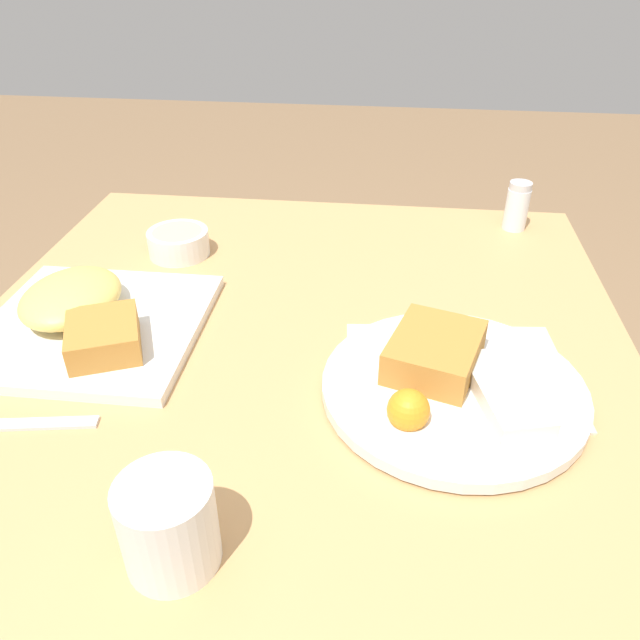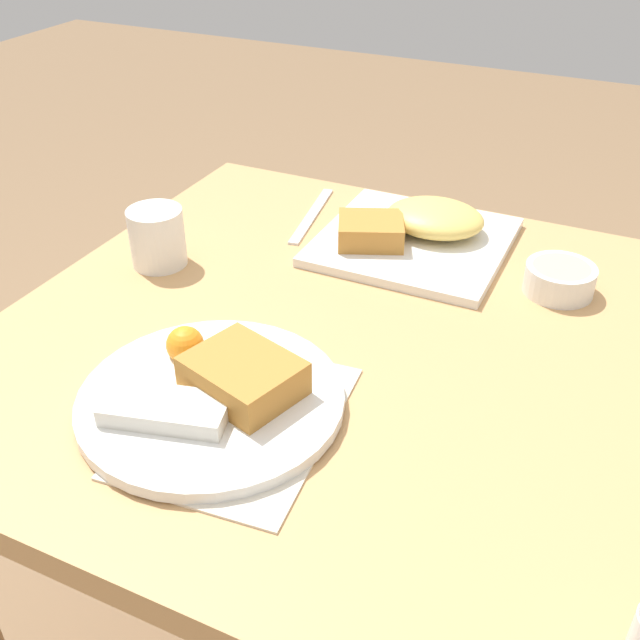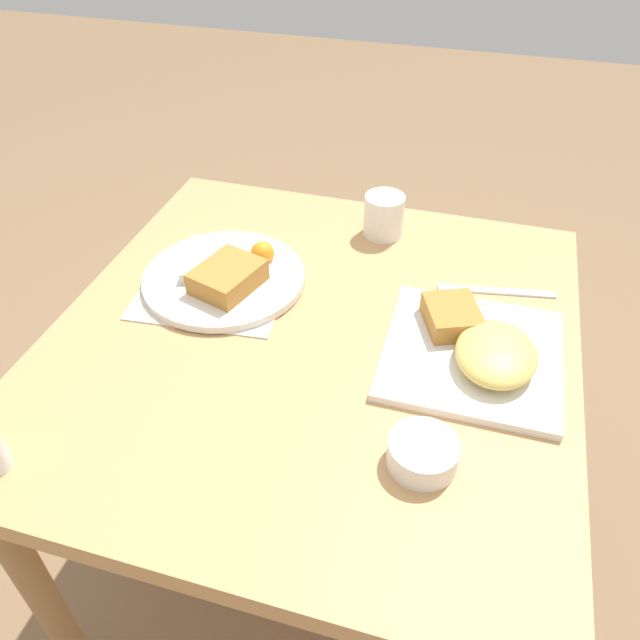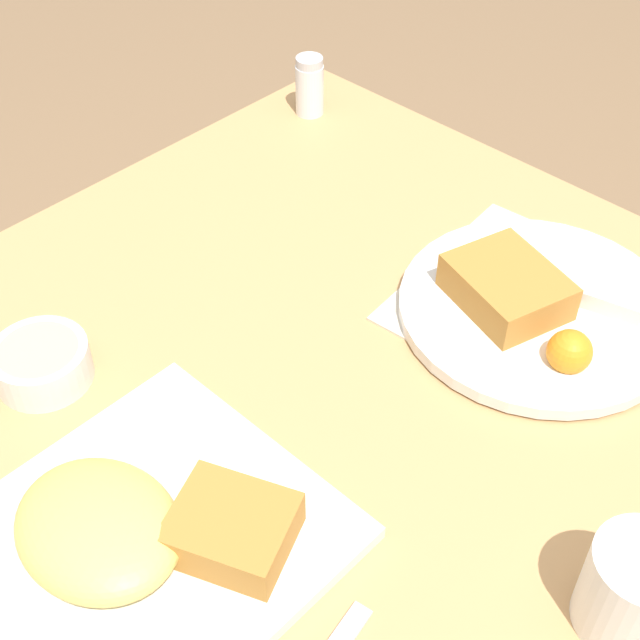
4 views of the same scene
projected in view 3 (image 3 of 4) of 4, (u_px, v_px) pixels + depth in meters
ground_plane at (315, 561)px, 1.49m from camera, size 8.00×8.00×0.00m
dining_table at (313, 373)px, 1.08m from camera, size 0.88×0.84×0.73m
menu_card at (212, 293)px, 1.10m from camera, size 0.22×0.27×0.00m
plate_square_near at (478, 349)px, 0.96m from camera, size 0.27×0.27×0.06m
plate_oval_far at (225, 275)px, 1.11m from camera, size 0.29×0.29×0.05m
sauce_ramekin at (423, 453)px, 0.81m from camera, size 0.09×0.09×0.04m
butter_knife at (496, 291)px, 1.10m from camera, size 0.05×0.21×0.00m
coffee_mug at (384, 216)px, 1.22m from camera, size 0.08×0.08×0.08m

